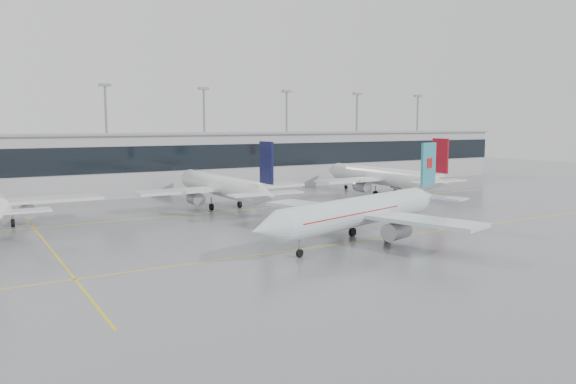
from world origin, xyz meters
TOP-DOWN VIEW (x-y plane):
  - ground at (0.00, 0.00)m, footprint 320.00×320.00m
  - taxi_line_main at (0.00, 0.00)m, footprint 120.00×0.25m
  - taxi_line_north at (0.00, 30.00)m, footprint 120.00×0.25m
  - taxi_line_cross at (-30.00, 15.00)m, footprint 0.25×60.00m
  - terminal at (0.00, 62.00)m, footprint 180.00×15.00m
  - terminal_glass at (0.00, 54.45)m, footprint 180.00×0.20m
  - terminal_roof at (0.00, 62.00)m, footprint 182.00×16.00m
  - light_masts at (0.00, 68.00)m, footprint 156.40×1.00m
  - air_canada_jet at (3.71, 0.07)m, footprint 36.24×29.60m
  - parked_jet_c at (-0.00, 33.69)m, footprint 29.64×36.96m
  - parked_jet_d at (35.00, 33.69)m, footprint 29.64×36.96m

SIDE VIEW (x-z plane):
  - ground at x=0.00m, z-range 0.00..0.00m
  - taxi_line_main at x=0.00m, z-range 0.00..0.01m
  - taxi_line_north at x=0.00m, z-range 0.00..0.01m
  - taxi_line_cross at x=-30.00m, z-range 0.00..0.01m
  - air_canada_jet at x=3.71m, z-range -2.12..9.50m
  - parked_jet_c at x=0.00m, z-range -2.15..9.57m
  - parked_jet_d at x=35.00m, z-range -2.15..9.57m
  - terminal at x=0.00m, z-range 0.00..12.00m
  - terminal_glass at x=0.00m, z-range 5.00..10.00m
  - terminal_roof at x=0.00m, z-range 12.00..12.40m
  - light_masts at x=0.00m, z-range 2.04..24.64m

